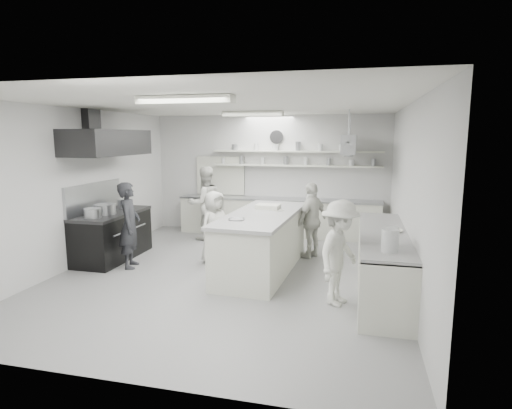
% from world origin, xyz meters
% --- Properties ---
extents(floor, '(6.00, 7.00, 0.02)m').
position_xyz_m(floor, '(0.00, 0.00, -0.01)').
color(floor, '#979797').
rests_on(floor, ground).
extents(ceiling, '(6.00, 7.00, 0.02)m').
position_xyz_m(ceiling, '(0.00, 0.00, 3.01)').
color(ceiling, silver).
rests_on(ceiling, wall_back).
extents(wall_back, '(6.00, 0.04, 3.00)m').
position_xyz_m(wall_back, '(0.00, 3.50, 1.50)').
color(wall_back, silver).
rests_on(wall_back, floor).
extents(wall_front, '(6.00, 0.04, 3.00)m').
position_xyz_m(wall_front, '(0.00, -3.50, 1.50)').
color(wall_front, silver).
rests_on(wall_front, floor).
extents(wall_left, '(0.04, 7.00, 3.00)m').
position_xyz_m(wall_left, '(-3.00, 0.00, 1.50)').
color(wall_left, silver).
rests_on(wall_left, floor).
extents(wall_right, '(0.04, 7.00, 3.00)m').
position_xyz_m(wall_right, '(3.00, 0.00, 1.50)').
color(wall_right, silver).
rests_on(wall_right, floor).
extents(stove, '(0.80, 1.80, 0.90)m').
position_xyz_m(stove, '(-2.60, 0.40, 0.45)').
color(stove, black).
rests_on(stove, floor).
extents(exhaust_hood, '(0.85, 2.00, 0.50)m').
position_xyz_m(exhaust_hood, '(-2.60, 0.40, 2.35)').
color(exhaust_hood, '#282829').
rests_on(exhaust_hood, wall_left).
extents(back_counter, '(5.00, 0.60, 0.92)m').
position_xyz_m(back_counter, '(0.30, 3.20, 0.46)').
color(back_counter, silver).
rests_on(back_counter, floor).
extents(shelf_lower, '(4.20, 0.26, 0.04)m').
position_xyz_m(shelf_lower, '(0.70, 3.37, 1.75)').
color(shelf_lower, silver).
rests_on(shelf_lower, wall_back).
extents(shelf_upper, '(4.20, 0.26, 0.04)m').
position_xyz_m(shelf_upper, '(0.70, 3.37, 2.10)').
color(shelf_upper, silver).
rests_on(shelf_upper, wall_back).
extents(pass_through_window, '(1.30, 0.04, 1.00)m').
position_xyz_m(pass_through_window, '(-1.30, 3.48, 1.45)').
color(pass_through_window, black).
rests_on(pass_through_window, wall_back).
extents(wall_clock, '(0.32, 0.05, 0.32)m').
position_xyz_m(wall_clock, '(0.20, 3.46, 2.45)').
color(wall_clock, white).
rests_on(wall_clock, wall_back).
extents(right_counter, '(0.74, 3.30, 0.94)m').
position_xyz_m(right_counter, '(2.65, -0.20, 0.47)').
color(right_counter, silver).
rests_on(right_counter, floor).
extents(pot_rack, '(0.30, 1.60, 0.40)m').
position_xyz_m(pot_rack, '(2.00, 2.40, 2.30)').
color(pot_rack, '#9EA0A5').
rests_on(pot_rack, ceiling).
extents(light_fixture_front, '(1.30, 0.25, 0.10)m').
position_xyz_m(light_fixture_front, '(0.00, -1.80, 2.94)').
color(light_fixture_front, silver).
rests_on(light_fixture_front, ceiling).
extents(light_fixture_rear, '(1.30, 0.25, 0.10)m').
position_xyz_m(light_fixture_rear, '(0.00, 1.80, 2.94)').
color(light_fixture_rear, silver).
rests_on(light_fixture_rear, ceiling).
extents(prep_island, '(1.21, 2.87, 1.04)m').
position_xyz_m(prep_island, '(0.54, 0.37, 0.52)').
color(prep_island, silver).
rests_on(prep_island, floor).
extents(stove_pot, '(0.42, 0.42, 0.24)m').
position_xyz_m(stove_pot, '(-2.60, 0.20, 1.03)').
color(stove_pot, '#9EA0A5').
rests_on(stove_pot, stove).
extents(cook_stove, '(0.55, 0.69, 1.63)m').
position_xyz_m(cook_stove, '(-1.94, -0.03, 0.82)').
color(cook_stove, '#242529').
rests_on(cook_stove, floor).
extents(cook_back, '(1.08, 1.07, 1.76)m').
position_xyz_m(cook_back, '(-1.34, 2.39, 0.88)').
color(cook_back, silver).
rests_on(cook_back, floor).
extents(cook_island_left, '(0.71, 0.83, 1.43)m').
position_xyz_m(cook_island_left, '(-0.48, 0.62, 0.71)').
color(cook_island_left, silver).
rests_on(cook_island_left, floor).
extents(cook_island_right, '(0.77, 0.98, 1.55)m').
position_xyz_m(cook_island_right, '(1.33, 1.46, 0.78)').
color(cook_island_right, silver).
rests_on(cook_island_right, floor).
extents(cook_right, '(0.90, 1.16, 1.57)m').
position_xyz_m(cook_right, '(2.00, -0.92, 0.79)').
color(cook_right, silver).
rests_on(cook_right, floor).
extents(bowl_island_a, '(0.31, 0.31, 0.07)m').
position_xyz_m(bowl_island_a, '(0.25, -0.34, 1.07)').
color(bowl_island_a, '#9EA0A5').
rests_on(bowl_island_a, prep_island).
extents(bowl_island_b, '(0.25, 0.25, 0.06)m').
position_xyz_m(bowl_island_b, '(0.77, 0.68, 1.07)').
color(bowl_island_b, silver).
rests_on(bowl_island_b, prep_island).
extents(bowl_right, '(0.26, 0.26, 0.06)m').
position_xyz_m(bowl_right, '(2.81, -0.12, 0.97)').
color(bowl_right, silver).
rests_on(bowl_right, right_counter).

